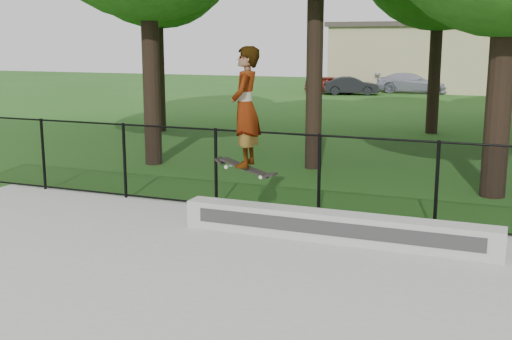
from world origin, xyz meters
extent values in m
cube|color=#AFAEA9|center=(0.62, 4.70, 0.29)|extent=(5.00, 0.40, 0.45)
imported|color=maroon|center=(-7.26, 33.18, 0.54)|extent=(3.39, 2.48, 1.08)
imported|color=black|center=(-5.91, 32.84, 0.53)|extent=(3.11, 1.87, 1.06)
imported|color=#9295A6|center=(-2.75, 35.52, 0.64)|extent=(4.11, 1.91, 1.28)
cube|color=black|center=(-0.85, 4.60, 1.14)|extent=(0.81, 0.23, 0.27)
imported|color=#BAD5F5|center=(-0.85, 4.60, 2.11)|extent=(0.57, 0.76, 1.90)
cylinder|color=black|center=(-6.00, 5.90, 0.81)|extent=(0.06, 0.06, 1.50)
cylinder|color=black|center=(-4.00, 5.90, 0.81)|extent=(0.06, 0.06, 1.50)
cylinder|color=black|center=(-2.00, 5.90, 0.81)|extent=(0.06, 0.06, 1.50)
cylinder|color=black|center=(0.00, 5.90, 0.81)|extent=(0.06, 0.06, 1.50)
cylinder|color=black|center=(2.00, 5.90, 0.81)|extent=(0.06, 0.06, 1.50)
cylinder|color=black|center=(0.00, 5.90, 1.53)|extent=(16.00, 0.04, 0.04)
cylinder|color=black|center=(0.00, 5.90, 0.11)|extent=(16.00, 0.04, 0.04)
cube|color=black|center=(0.00, 5.90, 0.81)|extent=(16.00, 0.01, 1.50)
cylinder|color=black|center=(-5.50, 9.50, 2.47)|extent=(0.44, 0.44, 4.94)
cylinder|color=black|center=(-1.50, 10.50, 2.85)|extent=(0.44, 0.44, 5.70)
cylinder|color=black|center=(2.80, 9.00, 2.18)|extent=(0.44, 0.44, 4.36)
cylinder|color=black|center=(-8.50, 15.00, 2.44)|extent=(0.44, 0.44, 4.89)
cylinder|color=black|center=(0.50, 18.00, 2.37)|extent=(0.44, 0.44, 4.74)
cube|color=tan|center=(-2.00, 38.00, 2.00)|extent=(12.00, 6.00, 4.00)
cube|color=#3F3833|center=(-2.00, 38.00, 4.15)|extent=(12.40, 6.40, 0.30)
camera|label=1|loc=(3.06, -4.71, 3.14)|focal=45.00mm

